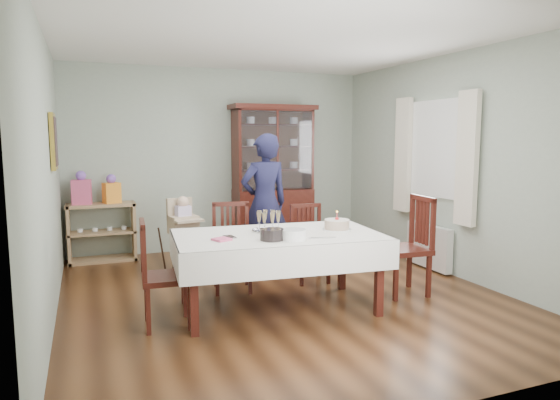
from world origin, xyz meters
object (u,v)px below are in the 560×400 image
gift_bag_pink (82,190)px  chair_far_left (232,265)px  high_chair (184,244)px  chair_end_left (165,295)px  champagne_tray (269,225)px  gift_bag_orange (112,190)px  china_cabinet (273,175)px  woman (265,203)px  sideboard (102,232)px  birthday_cake (337,225)px  dining_table (278,271)px  chair_end_right (405,265)px  chair_far_right (310,259)px

gift_bag_pink → chair_far_left: bearing=-51.0°
high_chair → gift_bag_pink: gift_bag_pink is taller
chair_far_left → chair_end_left: 1.18m
champagne_tray → gift_bag_orange: size_ratio=0.86×
china_cabinet → gift_bag_pink: bearing=180.0°
chair_far_left → high_chair: 0.92m
woman → gift_bag_orange: bearing=-41.4°
champagne_tray → sideboard: bearing=120.5°
champagne_tray → birthday_cake: size_ratio=1.16×
dining_table → chair_far_left: (-0.24, 0.78, -0.10)m
china_cabinet → birthday_cake: china_cabinet is taller
high_chair → champagne_tray: bearing=-78.8°
woman → chair_end_right: bearing=121.4°
chair_end_right → high_chair: (-2.09, 1.65, 0.07)m
chair_end_right → gift_bag_orange: 4.00m
chair_far_right → champagne_tray: bearing=-134.5°
china_cabinet → high_chair: size_ratio=2.22×
birthday_cake → gift_bag_orange: 3.39m
high_chair → champagne_tray: high_chair is taller
dining_table → chair_far_right: (0.71, 0.79, -0.12)m
dining_table → gift_bag_pink: (-1.78, 2.68, 0.62)m
chair_far_right → chair_end_right: (0.75, -0.82, 0.05)m
birthday_cake → gift_bag_orange: size_ratio=0.73×
dining_table → woman: 1.54m
gift_bag_orange → champagne_tray: bearing=-61.8°
chair_end_right → birthday_cake: chair_end_right is taller
dining_table → champagne_tray: (-0.04, 0.15, 0.44)m
china_cabinet → champagne_tray: bearing=-111.6°
dining_table → high_chair: 1.73m
birthday_cake → dining_table: bearing=176.0°
birthday_cake → gift_bag_pink: size_ratio=0.64×
woman → champagne_tray: bearing=66.4°
gift_bag_pink → chair_end_right: bearing=-39.9°
china_cabinet → chair_far_right: size_ratio=2.42×
sideboard → chair_far_left: chair_far_left is taller
sideboard → gift_bag_orange: (0.15, -0.02, 0.58)m
chair_far_right → chair_end_right: 1.12m
chair_end_right → gift_bag_pink: bearing=-124.8°
woman → dining_table: bearing=69.7°
chair_end_right → gift_bag_orange: size_ratio=2.68×
china_cabinet → high_chair: 2.05m
chair_far_left → chair_end_right: size_ratio=0.91×
chair_end_right → chair_far_left: bearing=-110.4°
chair_end_left → gift_bag_orange: size_ratio=2.43×
chair_far_left → high_chair: bearing=126.3°
sideboard → chair_far_left: bearing=-55.8°
dining_table → champagne_tray: 0.47m
gift_bag_pink → gift_bag_orange: bearing=0.0°
dining_table → chair_far_right: size_ratio=2.34×
sideboard → chair_far_left: size_ratio=0.93×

